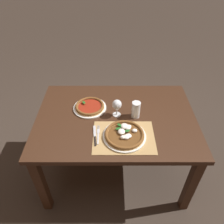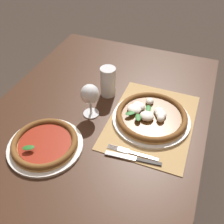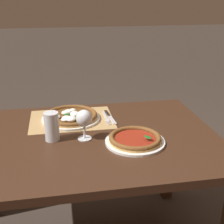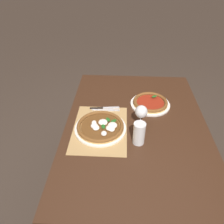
{
  "view_description": "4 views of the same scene",
  "coord_description": "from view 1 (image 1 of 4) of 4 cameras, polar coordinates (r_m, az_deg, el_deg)",
  "views": [
    {
      "loc": [
        -0.03,
        -1.39,
        1.98
      ],
      "look_at": [
        -0.04,
        -0.05,
        0.83
      ],
      "focal_mm": 35.0,
      "sensor_mm": 36.0,
      "label": 1
    },
    {
      "loc": [
        -0.76,
        -0.37,
        1.53
      ],
      "look_at": [
        -0.05,
        -0.1,
        0.84
      ],
      "focal_mm": 42.0,
      "sensor_mm": 36.0,
      "label": 2
    },
    {
      "loc": [
        0.12,
        1.43,
        1.44
      ],
      "look_at": [
        -0.15,
        -0.07,
        0.84
      ],
      "focal_mm": 50.0,
      "sensor_mm": 36.0,
      "label": 3
    },
    {
      "loc": [
        1.11,
        -0.1,
        1.69
      ],
      "look_at": [
        -0.06,
        -0.17,
        0.79
      ],
      "focal_mm": 35.0,
      "sensor_mm": 36.0,
      "label": 4
    }
  ],
  "objects": [
    {
      "name": "wine_glass",
      "position": [
        1.81,
        1.5,
        1.79
      ],
      "size": [
        0.08,
        0.08,
        0.16
      ],
      "color": "silver",
      "rests_on": "dining_table"
    },
    {
      "name": "fork",
      "position": [
        1.7,
        -3.44,
        -5.83
      ],
      "size": [
        0.02,
        0.2,
        0.0
      ],
      "color": "#B7B7BC",
      "rests_on": "paper_placemat"
    },
    {
      "name": "pizza_near",
      "position": [
        1.68,
        3.48,
        -5.89
      ],
      "size": [
        0.33,
        0.33,
        0.05
      ],
      "color": "silver",
      "rests_on": "paper_placemat"
    },
    {
      "name": "pint_glass",
      "position": [
        1.83,
        6.46,
        0.53
      ],
      "size": [
        0.07,
        0.07,
        0.15
      ],
      "color": "silver",
      "rests_on": "dining_table"
    },
    {
      "name": "dining_table",
      "position": [
        1.93,
        1.2,
        -3.4
      ],
      "size": [
        1.36,
        0.94,
        0.74
      ],
      "color": "#382114",
      "rests_on": "ground"
    },
    {
      "name": "pizza_far",
      "position": [
        1.94,
        -5.61,
        1.4
      ],
      "size": [
        0.29,
        0.29,
        0.04
      ],
      "color": "silver",
      "rests_on": "dining_table"
    },
    {
      "name": "knife",
      "position": [
        1.7,
        -4.29,
        -6.1
      ],
      "size": [
        0.04,
        0.22,
        0.01
      ],
      "color": "black",
      "rests_on": "paper_placemat"
    },
    {
      "name": "paper_placemat",
      "position": [
        1.69,
        3.28,
        -6.55
      ],
      "size": [
        0.47,
        0.35,
        0.0
      ],
      "primitive_type": "cube",
      "color": "#A88451",
      "rests_on": "dining_table"
    },
    {
      "name": "ground_plane",
      "position": [
        2.42,
        0.99,
        -14.43
      ],
      "size": [
        24.0,
        24.0,
        0.0
      ],
      "primitive_type": "plane",
      "color": "#382D26"
    }
  ]
}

